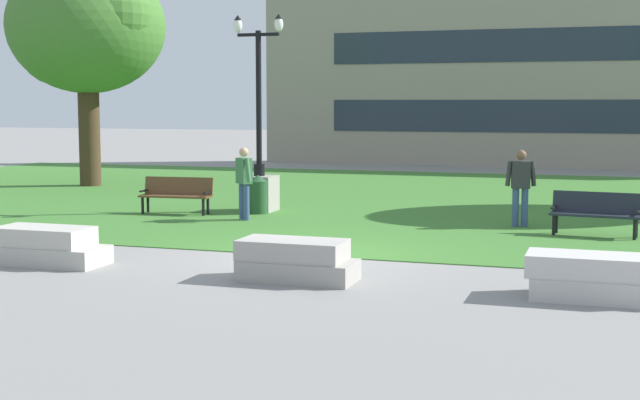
% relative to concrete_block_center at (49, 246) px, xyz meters
% --- Properties ---
extents(ground_plane, '(140.00, 140.00, 0.00)m').
position_rel_concrete_block_center_xyz_m(ground_plane, '(4.03, 2.08, -0.31)').
color(ground_plane, gray).
extents(grass_lawn, '(40.00, 20.00, 0.02)m').
position_rel_concrete_block_center_xyz_m(grass_lawn, '(4.03, 12.08, -0.30)').
color(grass_lawn, '#3D752D').
rests_on(grass_lawn, ground).
extents(concrete_block_center, '(1.93, 0.90, 0.64)m').
position_rel_concrete_block_center_xyz_m(concrete_block_center, '(0.00, 0.00, 0.00)').
color(concrete_block_center, '#B2ADA3').
rests_on(concrete_block_center, ground).
extents(concrete_block_left, '(1.82, 0.90, 0.64)m').
position_rel_concrete_block_center_xyz_m(concrete_block_left, '(4.51, -0.01, 0.00)').
color(concrete_block_left, '#9E9991').
rests_on(concrete_block_left, ground).
extents(concrete_block_right, '(1.87, 0.90, 0.64)m').
position_rel_concrete_block_center_xyz_m(concrete_block_right, '(8.95, 0.01, 0.00)').
color(concrete_block_right, '#BCB7B2').
rests_on(concrete_block_right, ground).
extents(park_bench_near_left, '(1.84, 0.68, 0.90)m').
position_rel_concrete_block_center_xyz_m(park_bench_near_left, '(-1.10, 6.89, 0.23)').
color(park_bench_near_left, brown).
rests_on(park_bench_near_left, grass_lawn).
extents(park_bench_near_right, '(1.85, 0.73, 0.90)m').
position_rel_concrete_block_center_xyz_m(park_bench_near_right, '(8.88, 6.24, 0.23)').
color(park_bench_near_right, '#1E232D').
rests_on(park_bench_near_right, grass_lawn).
extents(lamp_post_right, '(1.32, 0.80, 4.94)m').
position_rel_concrete_block_center_xyz_m(lamp_post_right, '(0.65, 8.03, 0.72)').
color(lamp_post_right, gray).
rests_on(lamp_post_right, grass_lawn).
extents(tree_near_left, '(5.40, 5.14, 7.43)m').
position_rel_concrete_block_center_xyz_m(tree_near_left, '(-7.43, 12.85, 4.87)').
color(tree_near_left, '#42301E').
rests_on(tree_near_left, grass_lawn).
extents(trash_bin, '(0.49, 0.49, 0.96)m').
position_rel_concrete_block_center_xyz_m(trash_bin, '(0.81, 7.55, 0.20)').
color(trash_bin, '#234C28').
rests_on(trash_bin, grass_lawn).
extents(person_bystander_near_lawn, '(0.63, 0.68, 1.71)m').
position_rel_concrete_block_center_xyz_m(person_bystander_near_lawn, '(0.97, 6.30, 0.68)').
color(person_bystander_near_lawn, '#384C7A').
rests_on(person_bystander_near_lawn, grass_lawn).
extents(person_bystander_far_lawn, '(0.68, 0.31, 1.71)m').
position_rel_concrete_block_center_xyz_m(person_bystander_far_lawn, '(7.25, 7.13, 0.68)').
color(person_bystander_far_lawn, '#384C7A').
rests_on(person_bystander_far_lawn, grass_lawn).
extents(building_facade_distant, '(26.51, 1.03, 9.45)m').
position_rel_concrete_block_center_xyz_m(building_facade_distant, '(6.99, 26.57, 4.41)').
color(building_facade_distant, gray).
rests_on(building_facade_distant, ground).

